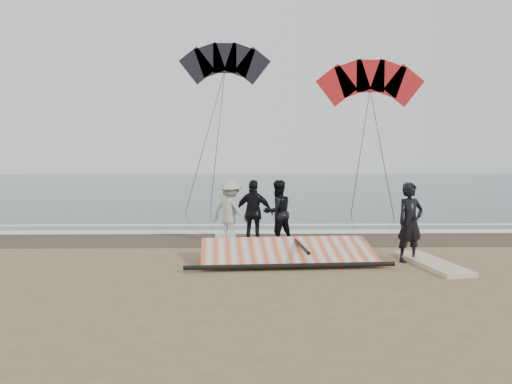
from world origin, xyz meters
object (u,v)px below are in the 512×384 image
(man_main, at_px, (410,222))
(board_white, at_px, (431,263))
(sail_rig, at_px, (285,254))
(board_cream, at_px, (225,242))

(man_main, relative_size, board_white, 0.74)
(board_white, relative_size, sail_rig, 0.54)
(board_white, height_order, sail_rig, sail_rig)
(man_main, distance_m, sail_rig, 3.17)
(board_white, bearing_deg, sail_rig, 164.58)
(man_main, distance_m, board_cream, 5.45)
(board_white, height_order, board_cream, board_white)
(sail_rig, bearing_deg, board_cream, 121.06)
(board_cream, bearing_deg, sail_rig, -61.02)
(sail_rig, bearing_deg, board_white, -7.17)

